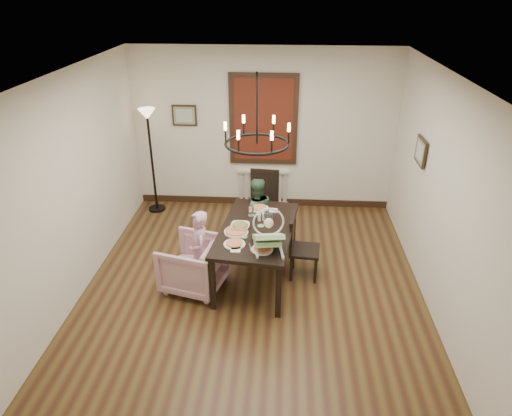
# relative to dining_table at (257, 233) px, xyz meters

# --- Properties ---
(room_shell) EXTENTS (4.51, 5.00, 2.81)m
(room_shell) POSITION_rel_dining_table_xyz_m (-0.04, 0.17, 0.70)
(room_shell) COLOR brown
(room_shell) RESTS_ON ground
(dining_table) EXTENTS (1.13, 1.77, 0.78)m
(dining_table) POSITION_rel_dining_table_xyz_m (0.00, 0.00, 0.00)
(dining_table) COLOR black
(dining_table) RESTS_ON room_shell
(chair_far) EXTENTS (0.50, 0.50, 1.04)m
(chair_far) POSITION_rel_dining_table_xyz_m (0.01, 1.23, -0.17)
(chair_far) COLOR black
(chair_far) RESTS_ON room_shell
(chair_right) EXTENTS (0.44, 0.44, 0.92)m
(chair_right) POSITION_rel_dining_table_xyz_m (0.65, 0.09, -0.24)
(chair_right) COLOR black
(chair_right) RESTS_ON room_shell
(armchair) EXTENTS (0.94, 0.92, 0.70)m
(armchair) POSITION_rel_dining_table_xyz_m (-0.82, -0.28, -0.35)
(armchair) COLOR #CF9E9F
(armchair) RESTS_ON room_shell
(elderly_woman) EXTENTS (0.32, 0.39, 0.94)m
(elderly_woman) POSITION_rel_dining_table_xyz_m (-0.73, -0.29, -0.23)
(elderly_woman) COLOR #C98EA9
(elderly_woman) RESTS_ON room_shell
(seated_man) EXTENTS (0.54, 0.47, 0.94)m
(seated_man) POSITION_rel_dining_table_xyz_m (-0.07, 0.82, -0.23)
(seated_man) COLOR #3A6243
(seated_man) RESTS_ON room_shell
(baby_bouncer) EXTENTS (0.48, 0.61, 0.36)m
(baby_bouncer) POSITION_rel_dining_table_xyz_m (0.17, -0.50, 0.27)
(baby_bouncer) COLOR #A2CE8E
(baby_bouncer) RESTS_ON dining_table
(salad_bowl) EXTENTS (0.30, 0.30, 0.07)m
(salad_bowl) POSITION_rel_dining_table_xyz_m (-0.22, -0.04, 0.12)
(salad_bowl) COLOR white
(salad_bowl) RESTS_ON dining_table
(pizza_platter) EXTENTS (0.32, 0.32, 0.04)m
(pizza_platter) POSITION_rel_dining_table_xyz_m (-0.26, -0.15, 0.11)
(pizza_platter) COLOR tan
(pizza_platter) RESTS_ON dining_table
(drinking_glass) EXTENTS (0.06, 0.06, 0.12)m
(drinking_glass) POSITION_rel_dining_table_xyz_m (0.17, 0.17, 0.15)
(drinking_glass) COLOR silver
(drinking_glass) RESTS_ON dining_table
(window_blinds) EXTENTS (1.00, 0.03, 1.40)m
(window_blinds) POSITION_rel_dining_table_xyz_m (-0.04, 2.27, 0.90)
(window_blinds) COLOR maroon
(window_blinds) RESTS_ON room_shell
(radiator) EXTENTS (0.92, 0.12, 0.62)m
(radiator) POSITION_rel_dining_table_xyz_m (-0.04, 2.29, -0.35)
(radiator) COLOR silver
(radiator) RESTS_ON room_shell
(picture_back) EXTENTS (0.42, 0.03, 0.36)m
(picture_back) POSITION_rel_dining_table_xyz_m (-1.39, 2.28, 0.95)
(picture_back) COLOR black
(picture_back) RESTS_ON room_shell
(picture_right) EXTENTS (0.03, 0.42, 0.36)m
(picture_right) POSITION_rel_dining_table_xyz_m (2.17, 0.71, 0.95)
(picture_right) COLOR black
(picture_right) RESTS_ON room_shell
(floor_lamp) EXTENTS (0.30, 0.30, 1.80)m
(floor_lamp) POSITION_rel_dining_table_xyz_m (-1.94, 1.96, 0.20)
(floor_lamp) COLOR black
(floor_lamp) RESTS_ON room_shell
(chandelier) EXTENTS (0.80, 0.80, 0.04)m
(chandelier) POSITION_rel_dining_table_xyz_m (-0.00, -0.00, 1.25)
(chandelier) COLOR black
(chandelier) RESTS_ON room_shell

